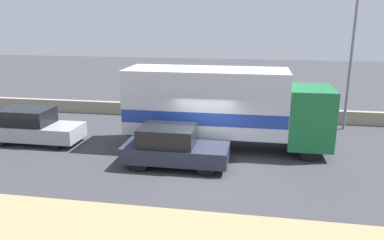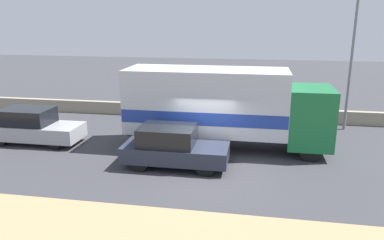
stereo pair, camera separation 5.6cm
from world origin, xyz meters
TOP-DOWN VIEW (x-y plane):
  - ground_plane at (0.00, 0.00)m, footprint 80.00×80.00m
  - stone_wall_backdrop at (0.00, 7.56)m, footprint 60.00×0.35m
  - street_lamp at (6.67, 6.55)m, footprint 0.56×0.28m
  - box_truck at (0.58, 2.60)m, footprint 8.86×2.51m
  - car_hatchback at (-1.07, 0.11)m, footprint 4.11×1.79m
  - car_sedan_second at (-8.14, 1.78)m, footprint 4.34×1.71m

SIDE VIEW (x-z plane):
  - ground_plane at x=0.00m, z-range 0.00..0.00m
  - stone_wall_backdrop at x=0.00m, z-range 0.00..0.75m
  - car_sedan_second at x=-8.14m, z-range -0.03..1.60m
  - car_hatchback at x=-1.07m, z-range -0.01..1.60m
  - box_truck at x=0.58m, z-range 0.15..3.69m
  - street_lamp at x=6.67m, z-range 0.55..7.65m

